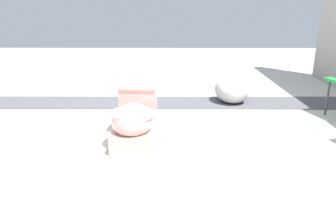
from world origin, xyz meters
name	(u,v)px	position (x,y,z in m)	size (l,w,h in m)	color
ground_plane	(141,142)	(0.00, 0.00, 0.00)	(14.00, 14.00, 0.00)	beige
gravel_strip	(188,103)	(-1.27, 0.50, 0.01)	(0.56, 8.00, 0.01)	#4C4C51
toilet	(135,120)	(0.03, -0.05, 0.22)	(0.66, 0.42, 0.52)	#E09E93
boulder_near	(232,89)	(-1.29, 1.06, 0.18)	(0.49, 0.42, 0.36)	#B7B2AD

